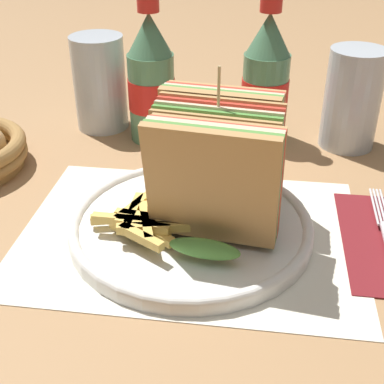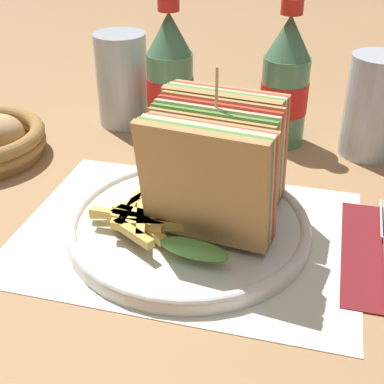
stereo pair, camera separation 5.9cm
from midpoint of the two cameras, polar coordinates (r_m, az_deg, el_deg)
The scene contains 9 objects.
ground_plane at distance 0.57m, azimuth 1.90°, elevation -5.92°, with size 4.00×4.00×0.00m, color #9E754C.
placemat at distance 0.59m, azimuth 2.26°, elevation -4.53°, with size 0.37×0.27×0.00m.
plate_main at distance 0.59m, azimuth 2.38°, elevation -3.56°, with size 0.27×0.27×0.02m.
club_sandwich at distance 0.55m, azimuth 5.55°, elevation 2.64°, with size 0.14×0.18×0.17m.
fries_pile at distance 0.56m, azimuth -2.74°, elevation -2.90°, with size 0.11×0.10×0.02m.
coke_bottle_near at distance 0.77m, azimuth -0.14°, elevation 11.81°, with size 0.07×0.07×0.20m.
coke_bottle_far at distance 0.77m, azimuth 12.08°, elevation 11.08°, with size 0.07×0.07×0.20m.
glass_near at distance 0.78m, azimuth 20.78°, elevation 7.82°, with size 0.08×0.08×0.14m.
glass_far at distance 0.84m, azimuth -5.40°, elevation 11.18°, with size 0.08×0.08×0.14m.
Camera 2 is at (0.12, -0.44, 0.34)m, focal length 50.00 mm.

